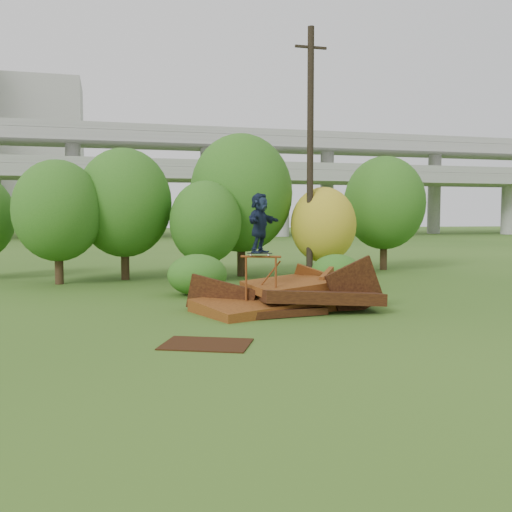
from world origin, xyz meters
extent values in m
plane|color=#2D5116|center=(0.00, 0.00, 0.00)|extent=(240.00, 240.00, 0.00)
cube|color=#4A240D|center=(-0.55, 1.99, 0.18)|extent=(4.32, 3.41, 0.63)
cube|color=black|center=(0.95, 1.69, 0.42)|extent=(3.59, 2.45, 0.67)
cube|color=#4A240D|center=(0.25, 2.19, 0.70)|extent=(2.81, 2.27, 0.51)
cube|color=black|center=(2.05, 1.49, 0.65)|extent=(1.94, 0.26, 1.89)
cube|color=#4A240D|center=(1.25, 2.99, 0.55)|extent=(1.29, 0.98, 1.45)
cube|color=black|center=(-1.75, 2.39, 0.35)|extent=(1.91, 1.28, 1.40)
cube|color=black|center=(-0.25, 0.79, 0.12)|extent=(2.44, 0.52, 0.20)
cube|color=#4A240D|center=(1.65, 2.69, 0.95)|extent=(0.94, 1.28, 0.35)
cylinder|color=brown|center=(-1.14, 1.82, 0.80)|extent=(0.06, 0.06, 1.60)
cylinder|color=brown|center=(-0.36, 1.50, 0.80)|extent=(0.06, 0.06, 1.60)
cylinder|color=brown|center=(-0.75, 1.66, 1.60)|extent=(1.08, 0.49, 0.06)
cube|color=black|center=(-0.78, 1.67, 1.70)|extent=(0.71, 0.43, 0.02)
cylinder|color=beige|center=(-1.03, 1.70, 1.66)|extent=(0.06, 0.05, 0.05)
cylinder|color=beige|center=(-0.98, 1.84, 1.66)|extent=(0.06, 0.05, 0.05)
cylinder|color=beige|center=(-0.57, 1.51, 1.66)|extent=(0.06, 0.05, 0.05)
cylinder|color=beige|center=(-0.52, 1.65, 1.66)|extent=(0.06, 0.05, 0.05)
imported|color=#162038|center=(-0.78, 1.67, 2.55)|extent=(1.41, 1.49, 1.68)
cube|color=black|center=(-2.91, -1.86, 0.01)|extent=(2.21, 1.94, 0.03)
cylinder|color=black|center=(-6.79, 10.42, 0.82)|extent=(0.34, 0.34, 1.63)
ellipsoid|color=#205015|center=(-6.79, 10.42, 2.96)|extent=(3.54, 3.54, 4.07)
cylinder|color=black|center=(-4.16, 11.40, 0.90)|extent=(0.35, 0.35, 1.79)
ellipsoid|color=#205015|center=(-4.16, 11.40, 3.31)|extent=(4.06, 4.06, 4.67)
cylinder|color=black|center=(-0.95, 9.66, 0.69)|extent=(0.32, 0.32, 1.37)
ellipsoid|color=#205015|center=(-0.95, 9.66, 2.49)|extent=(2.99, 2.99, 3.43)
cylinder|color=black|center=(1.02, 11.54, 1.02)|extent=(0.37, 0.37, 2.03)
ellipsoid|color=#205015|center=(1.02, 11.54, 3.78)|extent=(4.65, 4.65, 5.35)
cylinder|color=black|center=(4.43, 10.06, 0.63)|extent=(0.31, 0.31, 1.26)
ellipsoid|color=#A58C19|center=(4.43, 10.06, 2.35)|extent=(2.92, 2.92, 3.36)
cylinder|color=black|center=(8.77, 12.71, 0.94)|extent=(0.36, 0.36, 1.87)
ellipsoid|color=#205015|center=(8.77, 12.71, 3.41)|extent=(4.11, 4.11, 4.73)
ellipsoid|color=#205015|center=(-1.91, 5.78, 0.72)|extent=(2.07, 1.91, 1.43)
ellipsoid|color=#205015|center=(3.25, 5.76, 0.67)|extent=(1.90, 1.74, 1.34)
cylinder|color=black|center=(3.56, 9.45, 5.35)|extent=(0.28, 0.28, 10.71)
cube|color=black|center=(3.56, 9.45, 9.85)|extent=(1.40, 0.10, 0.10)
cube|color=gray|center=(0.00, 60.00, 8.00)|extent=(160.00, 9.00, 1.40)
cube|color=gray|center=(0.00, 66.00, 13.00)|extent=(160.00, 9.00, 1.40)
cylinder|color=gray|center=(0.00, 60.00, 4.00)|extent=(2.20, 2.20, 8.00)
cylinder|color=gray|center=(18.00, 60.00, 4.00)|extent=(2.20, 2.20, 8.00)
cube|color=#9E9E99|center=(-16.00, 102.00, 14.00)|extent=(14.00, 14.00, 28.00)
camera|label=1|loc=(-4.94, -13.71, 2.74)|focal=40.00mm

